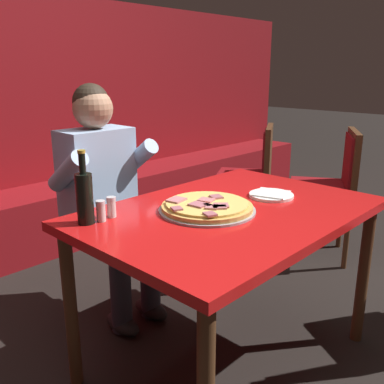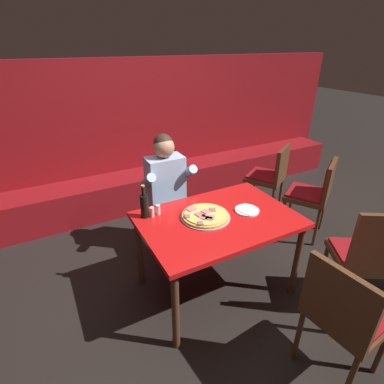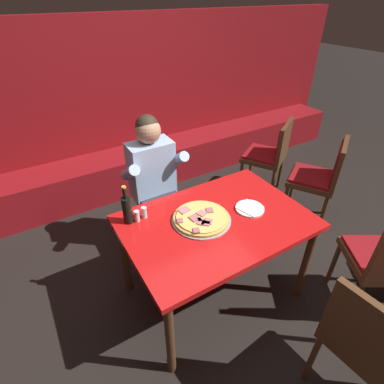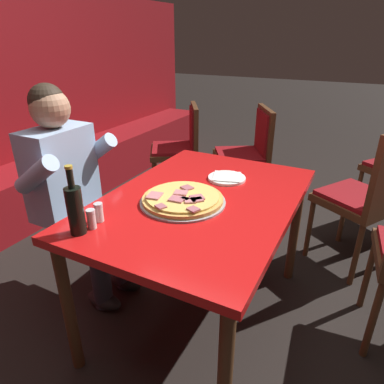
% 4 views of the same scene
% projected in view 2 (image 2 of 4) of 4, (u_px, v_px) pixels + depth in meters
% --- Properties ---
extents(ground_plane, '(24.00, 24.00, 0.00)m').
position_uv_depth(ground_plane, '(215.00, 286.00, 2.83)').
color(ground_plane, black).
extents(booth_wall_panel, '(6.80, 0.16, 1.90)m').
position_uv_depth(booth_wall_panel, '(133.00, 132.00, 4.12)').
color(booth_wall_panel, maroon).
rests_on(booth_wall_panel, ground_plane).
extents(booth_bench, '(6.46, 0.48, 0.46)m').
position_uv_depth(booth_bench, '(145.00, 188.00, 4.19)').
color(booth_bench, maroon).
rests_on(booth_bench, ground_plane).
extents(main_dining_table, '(1.29, 0.89, 0.76)m').
position_uv_depth(main_dining_table, '(218.00, 226.00, 2.52)').
color(main_dining_table, '#4C2D19').
rests_on(main_dining_table, ground_plane).
extents(pizza, '(0.41, 0.41, 0.05)m').
position_uv_depth(pizza, '(205.00, 215.00, 2.48)').
color(pizza, '#9E9EA3').
rests_on(pizza, main_dining_table).
extents(plate_white_paper, '(0.21, 0.21, 0.02)m').
position_uv_depth(plate_white_paper, '(247.00, 210.00, 2.58)').
color(plate_white_paper, white).
rests_on(plate_white_paper, main_dining_table).
extents(beer_bottle, '(0.07, 0.07, 0.29)m').
position_uv_depth(beer_bottle, '(144.00, 205.00, 2.45)').
color(beer_bottle, black).
rests_on(beer_bottle, main_dining_table).
extents(shaker_parmesan, '(0.04, 0.04, 0.09)m').
position_uv_depth(shaker_parmesan, '(158.00, 210.00, 2.52)').
color(shaker_parmesan, silver).
rests_on(shaker_parmesan, main_dining_table).
extents(shaker_red_pepper_flakes, '(0.04, 0.04, 0.09)m').
position_uv_depth(shaker_red_pepper_flakes, '(152.00, 213.00, 2.48)').
color(shaker_red_pepper_flakes, silver).
rests_on(shaker_red_pepper_flakes, main_dining_table).
extents(diner_seated_blue_shirt, '(0.53, 0.53, 1.27)m').
position_uv_depth(diner_seated_blue_shirt, '(169.00, 191.00, 3.06)').
color(diner_seated_blue_shirt, black).
rests_on(diner_seated_blue_shirt, ground_plane).
extents(dining_chair_far_left, '(0.60, 0.60, 0.91)m').
position_uv_depth(dining_chair_far_left, '(271.00, 174.00, 3.86)').
color(dining_chair_far_left, '#4C2D19').
rests_on(dining_chair_far_left, ground_plane).
extents(dining_chair_near_left, '(0.60, 0.60, 0.94)m').
position_uv_depth(dining_chair_near_left, '(314.00, 192.00, 3.35)').
color(dining_chair_near_left, '#4C2D19').
rests_on(dining_chair_near_left, ground_plane).
extents(dining_chair_by_booth, '(0.48, 0.48, 0.95)m').
position_uv_depth(dining_chair_by_booth, '(344.00, 311.00, 1.85)').
color(dining_chair_by_booth, '#4C2D19').
rests_on(dining_chair_by_booth, ground_plane).
extents(dining_chair_far_right, '(0.60, 0.60, 1.01)m').
position_uv_depth(dining_chair_far_right, '(369.00, 254.00, 2.34)').
color(dining_chair_far_right, '#4C2D19').
rests_on(dining_chair_far_right, ground_plane).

